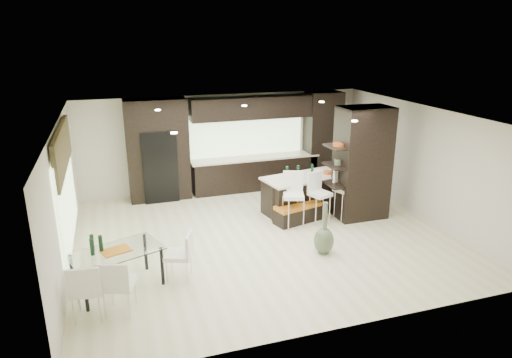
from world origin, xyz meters
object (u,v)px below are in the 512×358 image
object	(u,v)px
bench	(298,213)
chair_end	(179,258)
dining_table	(118,270)
kitchen_island	(306,193)
stool_left	(293,205)
stool_right	(346,199)
chair_far	(88,292)
stool_mid	(320,203)
floor_vase	(324,228)
chair_near	(119,287)

from	to	relation	value
bench	chair_end	bearing A→B (deg)	-165.09
bench	dining_table	world-z (taller)	dining_table
kitchen_island	stool_left	distance (m)	1.05
stool_right	stool_left	bearing A→B (deg)	158.12
chair_far	stool_mid	bearing A→B (deg)	32.06
floor_vase	stool_left	bearing A→B (deg)	93.04
floor_vase	chair_end	bearing A→B (deg)	-177.71
chair_far	chair_near	bearing A→B (deg)	7.49
stool_mid	floor_vase	bearing A→B (deg)	-131.58
dining_table	chair_near	world-z (taller)	chair_near
kitchen_island	stool_right	world-z (taller)	stool_right
floor_vase	bench	bearing A→B (deg)	85.48
stool_left	bench	bearing A→B (deg)	62.03
kitchen_island	chair_near	size ratio (longest dim) A/B	2.43
kitchen_island	stool_left	xyz separation A→B (m)	(-0.68, -0.80, 0.06)
bench	floor_vase	bearing A→B (deg)	-109.55
chair_end	dining_table	bearing A→B (deg)	111.46
stool_right	kitchen_island	bearing A→B (deg)	108.23
stool_left	kitchen_island	bearing A→B (deg)	67.89
chair_end	stool_mid	bearing A→B (deg)	-44.44
chair_near	chair_end	distance (m)	1.30
stool_left	chair_end	world-z (taller)	stool_left
stool_mid	stool_right	bearing A→B (deg)	-20.58
chair_near	floor_vase	bearing A→B (deg)	30.44
bench	chair_near	distance (m)	4.88
chair_near	chair_far	bearing A→B (deg)	-161.61
stool_mid	stool_right	distance (m)	0.68
kitchen_island	chair_end	bearing A→B (deg)	-156.88
bench	dining_table	distance (m)	4.53
stool_right	chair_near	size ratio (longest dim) A/B	1.15
stool_right	bench	xyz separation A→B (m)	(-1.14, 0.20, -0.30)
kitchen_island	chair_near	bearing A→B (deg)	-156.56
floor_vase	chair_far	size ratio (longest dim) A/B	1.22
chair_near	stool_mid	bearing A→B (deg)	45.13
dining_table	chair_far	distance (m)	0.89
dining_table	chair_near	bearing A→B (deg)	-109.81
stool_right	bench	distance (m)	1.20
stool_left	chair_far	xyz separation A→B (m)	(-4.43, -2.33, -0.06)
stool_mid	chair_far	distance (m)	5.62
kitchen_island	chair_end	size ratio (longest dim) A/B	2.61
floor_vase	chair_near	size ratio (longest dim) A/B	1.23
kitchen_island	stool_right	size ratio (longest dim) A/B	2.11
dining_table	chair_far	size ratio (longest dim) A/B	1.66
stool_right	chair_end	bearing A→B (deg)	178.61
kitchen_island	dining_table	bearing A→B (deg)	-163.41
dining_table	bench	bearing A→B (deg)	3.40
chair_far	chair_end	size ratio (longest dim) A/B	1.07
kitchen_island	dining_table	size ratio (longest dim) A/B	1.46
chair_far	chair_end	world-z (taller)	chair_far
chair_far	floor_vase	bearing A→B (deg)	18.30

